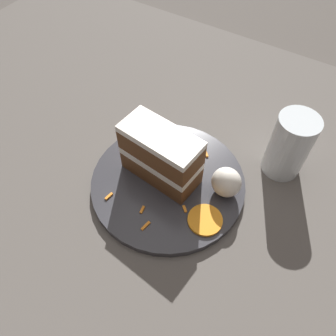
{
  "coord_description": "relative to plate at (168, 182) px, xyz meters",
  "views": [
    {
      "loc": [
        -0.2,
        0.3,
        0.5
      ],
      "look_at": [
        -0.04,
        0.04,
        0.08
      ],
      "focal_mm": 35.0,
      "sensor_mm": 36.0,
      "label": 1
    }
  ],
  "objects": [
    {
      "name": "cream_dollop",
      "position": [
        -0.09,
        -0.03,
        0.03
      ],
      "size": [
        0.05,
        0.04,
        0.05
      ],
      "primitive_type": "ellipsoid",
      "color": "white",
      "rests_on": "plate"
    },
    {
      "name": "drinking_glass",
      "position": [
        -0.15,
        -0.14,
        0.04
      ],
      "size": [
        0.07,
        0.07,
        0.12
      ],
      "color": "silver",
      "rests_on": "dining_table"
    },
    {
      "name": "cake_slice",
      "position": [
        0.02,
        -0.01,
        0.06
      ],
      "size": [
        0.13,
        0.07,
        0.1
      ],
      "rotation": [
        0.0,
        0.0,
        1.47
      ],
      "color": "brown",
      "rests_on": "plate"
    },
    {
      "name": "carrot_shreds_scatter",
      "position": [
        0.01,
        -0.01,
        0.01
      ],
      "size": [
        0.15,
        0.2,
        0.0
      ],
      "color": "orange",
      "rests_on": "plate"
    },
    {
      "name": "orange_garnish",
      "position": [
        -0.09,
        0.03,
        0.01
      ],
      "size": [
        0.05,
        0.05,
        0.01
      ],
      "primitive_type": "cylinder",
      "color": "orange",
      "rests_on": "plate"
    },
    {
      "name": "dining_table",
      "position": [
        0.04,
        -0.04,
        -0.02
      ],
      "size": [
        1.31,
        0.87,
        0.03
      ],
      "primitive_type": "cube",
      "color": "#56514C",
      "rests_on": "ground"
    },
    {
      "name": "ground_plane",
      "position": [
        0.04,
        -0.04,
        -0.04
      ],
      "size": [
        6.0,
        6.0,
        0.0
      ],
      "primitive_type": "plane",
      "color": "#4C4742",
      "rests_on": "ground"
    },
    {
      "name": "plate",
      "position": [
        0.0,
        0.0,
        0.0
      ],
      "size": [
        0.26,
        0.26,
        0.01
      ],
      "primitive_type": "cylinder",
      "color": "#333338",
      "rests_on": "dining_table"
    }
  ]
}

